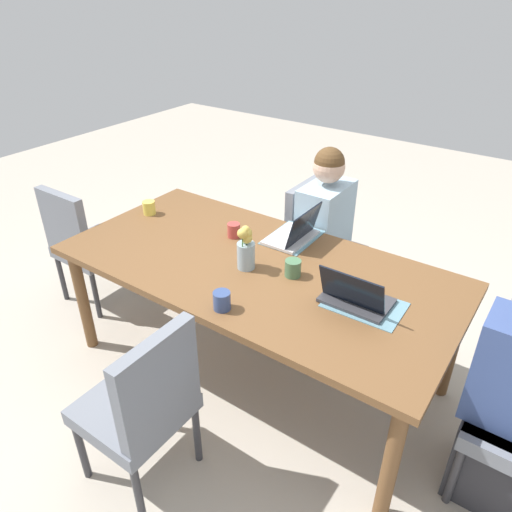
# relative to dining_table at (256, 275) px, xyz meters

# --- Properties ---
(ground_plane) EXTENTS (10.00, 10.00, 0.00)m
(ground_plane) POSITION_rel_dining_table_xyz_m (0.00, 0.00, -0.68)
(ground_plane) COLOR #B2A899
(dining_table) EXTENTS (2.16, 1.06, 0.75)m
(dining_table) POSITION_rel_dining_table_xyz_m (0.00, 0.00, 0.00)
(dining_table) COLOR brown
(dining_table) RESTS_ON ground_plane
(chair_far_left_near) EXTENTS (0.44, 0.44, 0.90)m
(chair_far_left_near) POSITION_rel_dining_table_xyz_m (-0.06, 0.83, -0.18)
(chair_far_left_near) COLOR slate
(chair_far_left_near) RESTS_ON ground_plane
(person_far_left_near) EXTENTS (0.36, 0.40, 1.19)m
(person_far_left_near) POSITION_rel_dining_table_xyz_m (0.01, 0.77, -0.15)
(person_far_left_near) COLOR #2D2D33
(person_far_left_near) RESTS_ON ground_plane
(chair_head_left_left_far) EXTENTS (0.44, 0.44, 0.90)m
(chair_head_left_left_far) POSITION_rel_dining_table_xyz_m (-1.38, -0.11, -0.18)
(chair_head_left_left_far) COLOR slate
(chair_head_left_left_far) RESTS_ON ground_plane
(chair_near_right_near) EXTENTS (0.44, 0.44, 0.90)m
(chair_near_right_near) POSITION_rel_dining_table_xyz_m (0.03, -0.89, -0.18)
(chair_near_right_near) COLOR slate
(chair_near_right_near) RESTS_ON ground_plane
(flower_vase) EXTENTS (0.10, 0.11, 0.25)m
(flower_vase) POSITION_rel_dining_table_xyz_m (-0.02, -0.06, 0.19)
(flower_vase) COLOR #8EA8B7
(flower_vase) RESTS_ON dining_table
(placemat_far_left_near) EXTENTS (0.27, 0.37, 0.00)m
(placemat_far_left_near) POSITION_rel_dining_table_xyz_m (0.01, 0.37, 0.07)
(placemat_far_left_near) COLOR slate
(placemat_far_left_near) RESTS_ON dining_table
(placemat_head_right_left_mid) EXTENTS (0.37, 0.27, 0.00)m
(placemat_head_right_left_mid) POSITION_rel_dining_table_xyz_m (0.64, -0.01, 0.07)
(placemat_head_right_left_mid) COLOR slate
(placemat_head_right_left_mid) RESTS_ON dining_table
(laptop_head_right_left_mid) EXTENTS (0.32, 0.22, 0.21)m
(laptop_head_right_left_mid) POSITION_rel_dining_table_xyz_m (0.59, -0.03, 0.11)
(laptop_head_right_left_mid) COLOR #38383D
(laptop_head_right_left_mid) RESTS_ON dining_table
(laptop_far_left_near) EXTENTS (0.22, 0.32, 0.21)m
(laptop_far_left_near) POSITION_rel_dining_table_xyz_m (0.03, 0.35, 0.11)
(laptop_far_left_near) COLOR silver
(laptop_far_left_near) RESTS_ON dining_table
(coffee_mug_near_left) EXTENTS (0.08, 0.08, 0.09)m
(coffee_mug_near_left) POSITION_rel_dining_table_xyz_m (0.10, -0.42, 0.11)
(coffee_mug_near_left) COLOR #33477A
(coffee_mug_near_left) RESTS_ON dining_table
(coffee_mug_near_right) EXTENTS (0.08, 0.08, 0.09)m
(coffee_mug_near_right) POSITION_rel_dining_table_xyz_m (-0.93, 0.11, 0.11)
(coffee_mug_near_right) COLOR #DBC64C
(coffee_mug_near_right) RESTS_ON dining_table
(coffee_mug_centre_left) EXTENTS (0.08, 0.08, 0.09)m
(coffee_mug_centre_left) POSITION_rel_dining_table_xyz_m (-0.29, 0.18, 0.11)
(coffee_mug_centre_left) COLOR #AD3D38
(coffee_mug_centre_left) RESTS_ON dining_table
(coffee_mug_centre_right) EXTENTS (0.08, 0.08, 0.09)m
(coffee_mug_centre_right) POSITION_rel_dining_table_xyz_m (0.22, 0.02, 0.11)
(coffee_mug_centre_right) COLOR #47704C
(coffee_mug_centre_right) RESTS_ON dining_table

